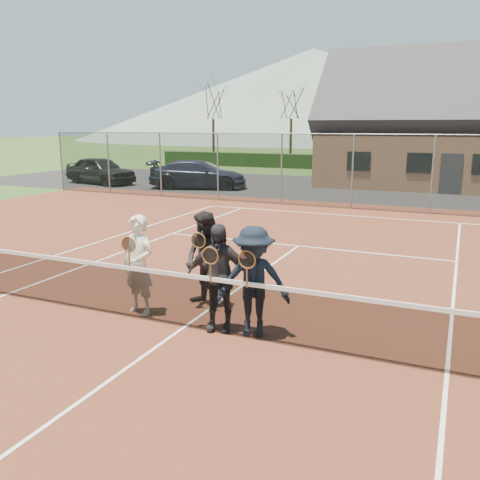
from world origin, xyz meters
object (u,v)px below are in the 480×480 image
Objects in this scene: tennis_net at (184,298)px; player_c at (218,277)px; player_a at (139,265)px; player_d at (254,282)px; car_b at (204,173)px; clubhouse at (468,113)px; car_a at (100,170)px; player_b at (206,260)px; car_c at (198,174)px.

player_c reaches higher than tennis_net.
player_d is (2.25, -0.10, -0.00)m from player_a.
car_b is 14.85m from clubhouse.
player_c reaches higher than car_b.
player_c is (1.62, -0.11, -0.00)m from player_a.
tennis_net is at bearing -14.06° from player_a.
car_b is (5.67, 2.16, -0.16)m from car_a.
car_a is 2.56× the size of player_b.
tennis_net is (15.25, -16.84, -0.25)m from car_a.
player_a reaches higher than car_c.
player_c is at bearing -179.34° from player_d.
player_b is (15.12, -15.80, 0.13)m from car_a.
player_b is (8.86, -16.10, 0.17)m from car_c.
car_b is 21.39m from player_c.
player_d is at bearing 0.66° from player_c.
player_b is at bearing -168.45° from car_c.
player_d reaches higher than tennis_net.
player_c is at bearing -3.75° from player_a.
car_a is 6.27m from car_c.
car_a is at bearing -159.59° from clubhouse.
car_c is 2.89× the size of player_b.
player_a is at bearing -172.13° from car_c.
tennis_net is 6.49× the size of player_a.
player_a is at bearing -140.86° from player_b.
car_c reaches higher than tennis_net.
car_c reaches higher than car_b.
clubhouse is at bearing -57.23° from car_a.
car_c is 2.89× the size of player_d.
car_a is at bearing 133.46° from player_c.
player_b is at bearing 39.14° from player_a.
car_c is 2.89× the size of player_a.
player_d is at bearing -166.35° from car_c.
player_a is 1.00× the size of player_d.
clubhouse reaches higher than player_c.
car_a is at bearing 75.47° from car_c.
clubhouse is 8.67× the size of player_a.
player_b is at bearing -100.19° from clubhouse.
player_a is 1.00× the size of player_b.
tennis_net is at bearing -83.07° from player_b.
player_c reaches higher than car_a.
clubhouse is 24.46m from player_a.
tennis_net is 0.75× the size of clubhouse.
player_a is (-5.07, -23.73, -3.07)m from clubhouse.
player_b is 1.11m from player_c.
car_a reaches higher than tennis_net.
clubhouse is (12.99, 6.86, 3.23)m from car_c.
player_d is (1.18, 0.17, 0.38)m from tennis_net.
car_c is 19.78m from player_d.
clubhouse is (13.57, 5.00, 3.36)m from car_b.
player_b is (-0.13, 1.03, 0.38)m from tennis_net.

